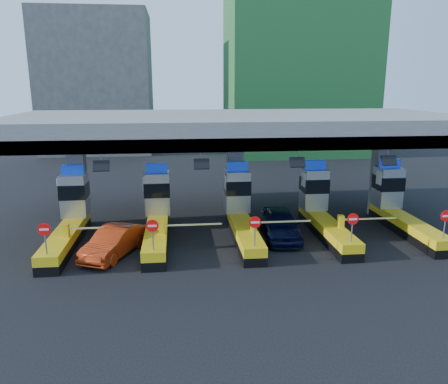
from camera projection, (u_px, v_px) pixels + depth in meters
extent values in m
plane|color=black|center=(241.00, 235.00, 26.43)|extent=(120.00, 120.00, 0.00)
cube|color=slate|center=(235.00, 126.00, 27.83)|extent=(28.00, 12.00, 1.50)
cube|color=#4C4C49|center=(250.00, 144.00, 22.43)|extent=(28.00, 0.60, 0.70)
cube|color=slate|center=(78.00, 183.00, 27.62)|extent=(1.00, 1.00, 5.50)
cube|color=slate|center=(235.00, 180.00, 28.67)|extent=(1.00, 1.00, 5.50)
cube|color=slate|center=(380.00, 176.00, 29.72)|extent=(1.00, 1.00, 5.50)
cylinder|color=slate|center=(101.00, 158.00, 21.78)|extent=(0.06, 0.06, 0.50)
cube|color=black|center=(101.00, 166.00, 21.67)|extent=(0.80, 0.38, 0.54)
cylinder|color=slate|center=(201.00, 157.00, 22.31)|extent=(0.06, 0.06, 0.50)
cube|color=black|center=(202.00, 164.00, 22.20)|extent=(0.80, 0.38, 0.54)
cylinder|color=slate|center=(297.00, 155.00, 22.83)|extent=(0.06, 0.06, 0.50)
cube|color=black|center=(297.00, 162.00, 22.72)|extent=(0.80, 0.38, 0.54)
cylinder|color=slate|center=(388.00, 153.00, 23.36)|extent=(0.06, 0.06, 0.50)
cube|color=black|center=(389.00, 160.00, 23.25)|extent=(0.80, 0.38, 0.54)
cube|color=black|center=(67.00, 243.00, 24.35)|extent=(1.20, 8.00, 0.50)
cube|color=#E5B70C|center=(66.00, 234.00, 24.23)|extent=(1.20, 8.00, 0.50)
cube|color=#9EA3A8|center=(75.00, 195.00, 26.57)|extent=(1.50, 1.50, 2.60)
cube|color=black|center=(74.00, 190.00, 26.47)|extent=(1.56, 1.56, 0.90)
cube|color=#0C2DBF|center=(73.00, 169.00, 26.19)|extent=(1.30, 0.35, 0.55)
cube|color=white|center=(59.00, 185.00, 26.02)|extent=(0.06, 0.70, 0.90)
cylinder|color=slate|center=(46.00, 241.00, 20.54)|extent=(0.07, 0.07, 1.30)
cylinder|color=red|center=(44.00, 229.00, 20.37)|extent=(0.60, 0.04, 0.60)
cube|color=white|center=(44.00, 230.00, 20.34)|extent=(0.42, 0.02, 0.10)
cube|color=#E5B70C|center=(66.00, 231.00, 22.97)|extent=(0.30, 0.35, 0.70)
cube|color=white|center=(98.00, 228.00, 23.12)|extent=(3.20, 0.08, 0.08)
cube|color=black|center=(157.00, 239.00, 24.88)|extent=(1.20, 8.00, 0.50)
cube|color=#E5B70C|center=(157.00, 231.00, 24.76)|extent=(1.20, 8.00, 0.50)
cube|color=#9EA3A8|center=(157.00, 193.00, 27.09)|extent=(1.50, 1.50, 2.60)
cube|color=black|center=(157.00, 188.00, 27.00)|extent=(1.56, 1.56, 0.90)
cube|color=#0C2DBF|center=(157.00, 168.00, 26.71)|extent=(1.30, 0.35, 0.55)
cube|color=white|center=(144.00, 183.00, 26.55)|extent=(0.06, 0.70, 0.90)
cylinder|color=slate|center=(153.00, 237.00, 21.07)|extent=(0.07, 0.07, 1.30)
cylinder|color=red|center=(152.00, 226.00, 20.89)|extent=(0.60, 0.04, 0.60)
cube|color=white|center=(152.00, 226.00, 20.87)|extent=(0.42, 0.02, 0.10)
cube|color=#E5B70C|center=(162.00, 227.00, 23.49)|extent=(0.30, 0.35, 0.70)
cube|color=white|center=(192.00, 225.00, 23.64)|extent=(3.20, 0.08, 0.08)
cube|color=black|center=(243.00, 236.00, 25.40)|extent=(1.20, 8.00, 0.50)
cube|color=#E5B70C|center=(244.00, 228.00, 25.28)|extent=(1.20, 8.00, 0.50)
cube|color=#9EA3A8|center=(237.00, 191.00, 27.62)|extent=(1.50, 1.50, 2.60)
cube|color=black|center=(237.00, 186.00, 27.53)|extent=(1.56, 1.56, 0.90)
cube|color=#0C2DBF|center=(237.00, 166.00, 27.24)|extent=(1.30, 0.35, 0.55)
cube|color=white|center=(225.00, 181.00, 27.08)|extent=(0.06, 0.70, 0.90)
cylinder|color=slate|center=(255.00, 234.00, 21.59)|extent=(0.07, 0.07, 1.30)
cylinder|color=red|center=(255.00, 222.00, 21.42)|extent=(0.60, 0.04, 0.60)
cube|color=white|center=(255.00, 222.00, 21.40)|extent=(0.42, 0.02, 0.10)
cube|color=#E5B70C|center=(253.00, 224.00, 24.02)|extent=(0.30, 0.35, 0.70)
cube|color=white|center=(283.00, 222.00, 24.17)|extent=(3.20, 0.08, 0.08)
cube|color=black|center=(327.00, 233.00, 25.93)|extent=(1.20, 8.00, 0.50)
cube|color=#E5B70C|center=(327.00, 225.00, 25.81)|extent=(1.20, 8.00, 0.50)
cube|color=#9EA3A8|center=(314.00, 189.00, 28.14)|extent=(1.50, 1.50, 2.60)
cube|color=black|center=(314.00, 184.00, 28.05)|extent=(1.56, 1.56, 0.90)
cube|color=#0C2DBF|center=(315.00, 165.00, 27.77)|extent=(1.30, 0.35, 0.55)
cube|color=white|center=(304.00, 179.00, 27.60)|extent=(0.06, 0.70, 0.90)
cylinder|color=slate|center=(352.00, 230.00, 22.12)|extent=(0.07, 0.07, 1.30)
cylinder|color=red|center=(353.00, 219.00, 21.95)|extent=(0.60, 0.04, 0.60)
cube|color=white|center=(353.00, 219.00, 21.92)|extent=(0.42, 0.02, 0.10)
cube|color=#E5B70C|center=(341.00, 221.00, 24.54)|extent=(0.30, 0.35, 0.70)
cube|color=white|center=(369.00, 219.00, 24.69)|extent=(3.20, 0.08, 0.08)
cube|color=black|center=(406.00, 230.00, 26.45)|extent=(1.20, 8.00, 0.50)
cube|color=#E5B70C|center=(407.00, 222.00, 26.33)|extent=(1.20, 8.00, 0.50)
cube|color=#9EA3A8|center=(388.00, 187.00, 28.67)|extent=(1.50, 1.50, 2.60)
cube|color=black|center=(388.00, 182.00, 28.58)|extent=(1.56, 1.56, 0.90)
cube|color=#0C2DBF|center=(390.00, 163.00, 28.29)|extent=(1.30, 0.35, 0.55)
cube|color=white|center=(379.00, 178.00, 28.13)|extent=(0.06, 0.70, 0.90)
cylinder|color=slate|center=(445.00, 227.00, 22.64)|extent=(0.07, 0.07, 1.30)
cylinder|color=red|center=(446.00, 216.00, 22.47)|extent=(0.60, 0.04, 0.60)
cube|color=white|center=(447.00, 216.00, 22.45)|extent=(0.42, 0.02, 0.10)
cube|color=#E5B70C|center=(425.00, 218.00, 25.07)|extent=(0.30, 0.35, 0.70)
cube|color=#1E5926|center=(299.00, 43.00, 55.25)|extent=(18.00, 12.00, 28.00)
cube|color=#4C4C49|center=(97.00, 84.00, 57.57)|extent=(14.00, 10.00, 18.00)
imported|color=black|center=(280.00, 224.00, 25.66)|extent=(2.37, 5.18, 1.72)
imported|color=#AB2C0D|center=(114.00, 242.00, 23.03)|extent=(3.25, 4.83, 1.51)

